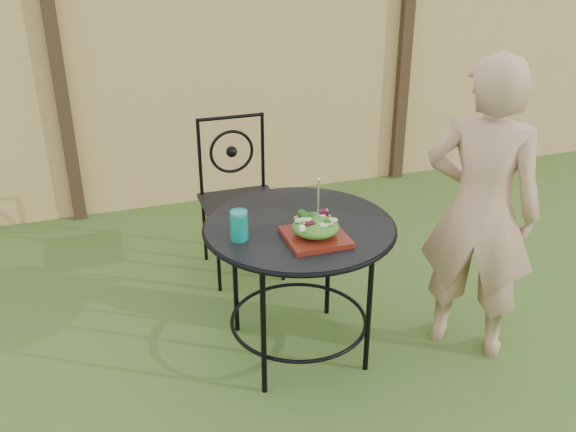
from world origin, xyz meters
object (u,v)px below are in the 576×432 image
object	(u,v)px
patio_chair	(239,193)
salad_plate	(315,237)
diner	(480,211)
patio_table	(299,250)

from	to	relation	value
patio_chair	salad_plate	size ratio (longest dim) A/B	3.52
diner	patio_chair	bearing A→B (deg)	-9.58
patio_table	diner	distance (m)	0.89
patio_table	diner	world-z (taller)	diner
patio_table	diner	bearing A→B (deg)	-14.62
patio_chair	patio_table	bearing A→B (deg)	-86.32
patio_table	diner	size ratio (longest dim) A/B	0.60
patio_table	salad_plate	bearing A→B (deg)	-84.50
salad_plate	patio_table	bearing A→B (deg)	95.50
patio_table	salad_plate	xyz separation A→B (m)	(0.02, -0.17, 0.15)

